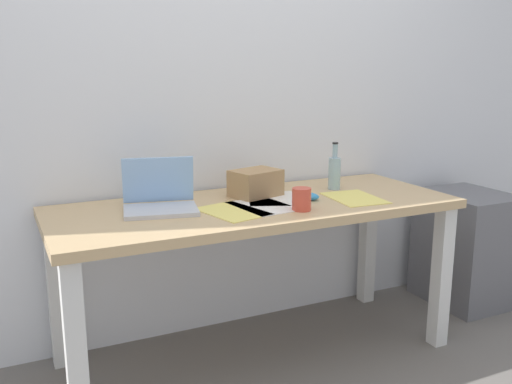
{
  "coord_description": "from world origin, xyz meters",
  "views": [
    {
      "loc": [
        -1.04,
        -2.17,
        1.32
      ],
      "look_at": [
        0.0,
        0.0,
        0.78
      ],
      "focal_mm": 39.54,
      "sensor_mm": 36.0,
      "label": 1
    }
  ],
  "objects_px": {
    "laptop_left": "(160,200)",
    "coffee_mug": "(302,199)",
    "cardboard_box": "(256,183)",
    "filing_cabinet": "(466,247)",
    "computer_mouse": "(309,196)",
    "beer_bottle": "(334,172)",
    "desk": "(256,224)"
  },
  "relations": [
    {
      "from": "laptop_left",
      "to": "coffee_mug",
      "type": "distance_m",
      "value": 0.59
    },
    {
      "from": "cardboard_box",
      "to": "coffee_mug",
      "type": "relative_size",
      "value": 2.29
    },
    {
      "from": "coffee_mug",
      "to": "filing_cabinet",
      "type": "distance_m",
      "value": 1.33
    },
    {
      "from": "laptop_left",
      "to": "computer_mouse",
      "type": "distance_m",
      "value": 0.67
    },
    {
      "from": "cardboard_box",
      "to": "laptop_left",
      "type": "bearing_deg",
      "value": -172.44
    },
    {
      "from": "laptop_left",
      "to": "beer_bottle",
      "type": "height_order",
      "value": "beer_bottle"
    },
    {
      "from": "computer_mouse",
      "to": "filing_cabinet",
      "type": "relative_size",
      "value": 0.16
    },
    {
      "from": "desk",
      "to": "computer_mouse",
      "type": "height_order",
      "value": "computer_mouse"
    },
    {
      "from": "beer_bottle",
      "to": "cardboard_box",
      "type": "distance_m",
      "value": 0.41
    },
    {
      "from": "beer_bottle",
      "to": "filing_cabinet",
      "type": "bearing_deg",
      "value": -2.73
    },
    {
      "from": "laptop_left",
      "to": "cardboard_box",
      "type": "relative_size",
      "value": 1.58
    },
    {
      "from": "beer_bottle",
      "to": "filing_cabinet",
      "type": "relative_size",
      "value": 0.37
    },
    {
      "from": "filing_cabinet",
      "to": "laptop_left",
      "type": "bearing_deg",
      "value": 179.84
    },
    {
      "from": "computer_mouse",
      "to": "cardboard_box",
      "type": "height_order",
      "value": "cardboard_box"
    },
    {
      "from": "desk",
      "to": "laptop_left",
      "type": "xyz_separation_m",
      "value": [
        -0.42,
        0.06,
        0.14
      ]
    },
    {
      "from": "laptop_left",
      "to": "filing_cabinet",
      "type": "xyz_separation_m",
      "value": [
        1.76,
        -0.0,
        -0.46
      ]
    },
    {
      "from": "beer_bottle",
      "to": "cardboard_box",
      "type": "relative_size",
      "value": 1.06
    },
    {
      "from": "cardboard_box",
      "to": "computer_mouse",
      "type": "bearing_deg",
      "value": -42.13
    },
    {
      "from": "desk",
      "to": "computer_mouse",
      "type": "distance_m",
      "value": 0.27
    },
    {
      "from": "cardboard_box",
      "to": "beer_bottle",
      "type": "bearing_deg",
      "value": -3.59
    },
    {
      "from": "laptop_left",
      "to": "beer_bottle",
      "type": "bearing_deg",
      "value": 2.38
    },
    {
      "from": "beer_bottle",
      "to": "coffee_mug",
      "type": "relative_size",
      "value": 2.43
    },
    {
      "from": "laptop_left",
      "to": "beer_bottle",
      "type": "relative_size",
      "value": 1.48
    },
    {
      "from": "laptop_left",
      "to": "coffee_mug",
      "type": "relative_size",
      "value": 3.61
    },
    {
      "from": "coffee_mug",
      "to": "filing_cabinet",
      "type": "relative_size",
      "value": 0.15
    },
    {
      "from": "laptop_left",
      "to": "coffee_mug",
      "type": "bearing_deg",
      "value": -25.38
    },
    {
      "from": "laptop_left",
      "to": "filing_cabinet",
      "type": "distance_m",
      "value": 1.81
    },
    {
      "from": "coffee_mug",
      "to": "laptop_left",
      "type": "bearing_deg",
      "value": 154.62
    },
    {
      "from": "laptop_left",
      "to": "computer_mouse",
      "type": "bearing_deg",
      "value": -9.1
    },
    {
      "from": "beer_bottle",
      "to": "filing_cabinet",
      "type": "height_order",
      "value": "beer_bottle"
    },
    {
      "from": "beer_bottle",
      "to": "coffee_mug",
      "type": "height_order",
      "value": "beer_bottle"
    },
    {
      "from": "laptop_left",
      "to": "cardboard_box",
      "type": "bearing_deg",
      "value": 7.56
    }
  ]
}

